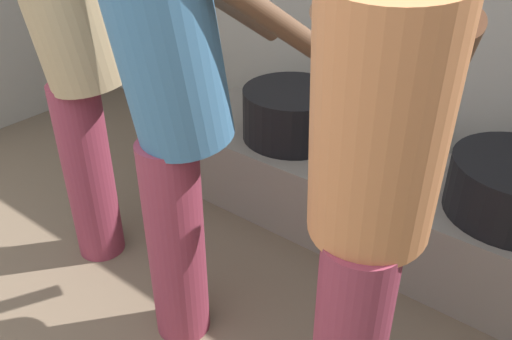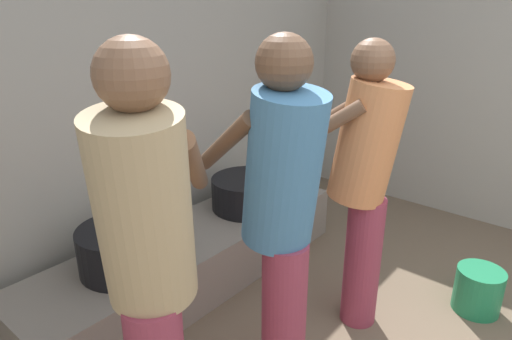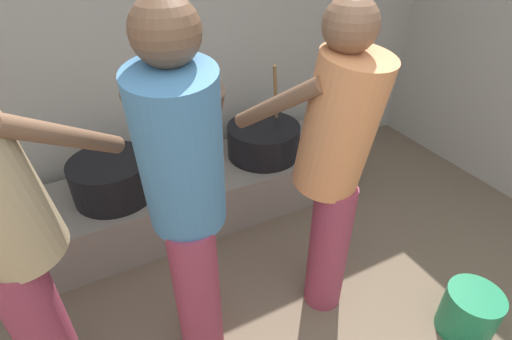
# 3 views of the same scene
# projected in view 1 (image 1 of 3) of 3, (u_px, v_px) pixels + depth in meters

# --- Properties ---
(hearth_ledge) EXTENTS (2.27, 0.60, 0.36)m
(hearth_ledge) POSITION_uv_depth(u_px,v_px,m) (384.00, 203.00, 2.43)
(hearth_ledge) COLOR slate
(hearth_ledge) RESTS_ON ground_plane
(cooking_pot_secondary) EXTENTS (0.48, 0.48, 0.24)m
(cooking_pot_secondary) POSITION_uv_depth(u_px,v_px,m) (292.00, 114.00, 2.53)
(cooking_pot_secondary) COLOR black
(cooking_pot_secondary) RESTS_ON hearth_ledge
(cook_in_blue_shirt) EXTENTS (0.52, 0.74, 1.64)m
(cook_in_blue_shirt) POSITION_uv_depth(u_px,v_px,m) (172.00, 96.00, 1.58)
(cook_in_blue_shirt) COLOR #8C3347
(cook_in_blue_shirt) RESTS_ON ground_plane
(cook_in_orange_shirt) EXTENTS (0.53, 0.73, 1.58)m
(cook_in_orange_shirt) POSITION_uv_depth(u_px,v_px,m) (371.00, 186.00, 1.22)
(cook_in_orange_shirt) COLOR #8C3347
(cook_in_orange_shirt) RESTS_ON ground_plane
(cook_in_tan_shirt) EXTENTS (0.72, 0.69, 1.66)m
(cook_in_tan_shirt) POSITION_uv_depth(u_px,v_px,m) (74.00, 45.00, 1.95)
(cook_in_tan_shirt) COLOR #8C3347
(cook_in_tan_shirt) RESTS_ON ground_plane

